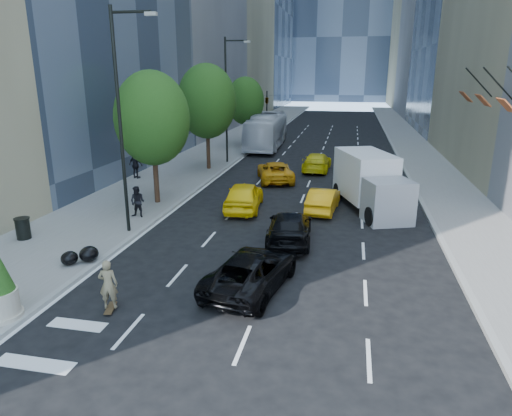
% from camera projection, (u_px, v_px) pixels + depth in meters
% --- Properties ---
extents(ground, '(160.00, 160.00, 0.00)m').
position_uv_depth(ground, '(241.00, 281.00, 16.90)').
color(ground, black).
rests_on(ground, ground).
extents(sidewalk_left, '(6.00, 120.00, 0.15)m').
position_uv_depth(sidewalk_left, '(224.00, 147.00, 46.79)').
color(sidewalk_left, slate).
rests_on(sidewalk_left, ground).
extents(sidewalk_right, '(4.00, 120.00, 0.15)m').
position_uv_depth(sidewalk_right, '(418.00, 154.00, 43.09)').
color(sidewalk_right, slate).
rests_on(sidewalk_right, ground).
extents(lamp_near, '(2.13, 0.22, 10.00)m').
position_uv_depth(lamp_near, '(123.00, 110.00, 20.23)').
color(lamp_near, black).
rests_on(lamp_near, sidewalk_left).
extents(lamp_far, '(2.13, 0.22, 10.00)m').
position_uv_depth(lamp_far, '(228.00, 93.00, 37.13)').
color(lamp_far, black).
rests_on(lamp_far, sidewalk_left).
extents(tree_near, '(4.20, 4.20, 7.46)m').
position_uv_depth(tree_near, '(152.00, 119.00, 25.34)').
color(tree_near, black).
rests_on(tree_near, sidewalk_left).
extents(tree_mid, '(4.50, 4.50, 7.99)m').
position_uv_depth(tree_mid, '(207.00, 102.00, 34.62)').
color(tree_mid, black).
rests_on(tree_mid, sidewalk_left).
extents(tree_far, '(3.90, 3.90, 6.92)m').
position_uv_depth(tree_far, '(245.00, 101.00, 47.02)').
color(tree_far, black).
rests_on(tree_far, sidewalk_left).
extents(traffic_signal, '(2.48, 0.53, 5.20)m').
position_uv_depth(traffic_signal, '(267.00, 100.00, 54.49)').
color(traffic_signal, black).
rests_on(traffic_signal, sidewalk_left).
extents(facade_flags, '(1.85, 13.30, 2.05)m').
position_uv_depth(facade_flags, '(497.00, 99.00, 22.46)').
color(facade_flags, black).
rests_on(facade_flags, ground).
extents(skateboarder, '(0.68, 0.54, 1.65)m').
position_uv_depth(skateboarder, '(108.00, 288.00, 14.56)').
color(skateboarder, '#7A6B4C').
rests_on(skateboarder, ground).
extents(black_sedan_lincoln, '(3.09, 5.18, 1.35)m').
position_uv_depth(black_sedan_lincoln, '(252.00, 271.00, 16.17)').
color(black_sedan_lincoln, black).
rests_on(black_sedan_lincoln, ground).
extents(black_sedan_mercedes, '(2.30, 4.89, 1.38)m').
position_uv_depth(black_sedan_mercedes, '(290.00, 227.00, 20.66)').
color(black_sedan_mercedes, black).
rests_on(black_sedan_mercedes, ground).
extents(taxi_a, '(2.27, 4.79, 1.58)m').
position_uv_depth(taxi_a, '(244.00, 196.00, 25.54)').
color(taxi_a, yellow).
rests_on(taxi_a, ground).
extents(taxi_b, '(1.78, 4.13, 1.32)m').
position_uv_depth(taxi_b, '(323.00, 200.00, 25.26)').
color(taxi_b, orange).
rests_on(taxi_b, ground).
extents(taxi_c, '(3.53, 5.39, 1.38)m').
position_uv_depth(taxi_c, '(275.00, 171.00, 32.42)').
color(taxi_c, orange).
rests_on(taxi_c, ground).
extents(taxi_d, '(2.15, 4.90, 1.40)m').
position_uv_depth(taxi_d, '(317.00, 162.00, 35.71)').
color(taxi_d, '#D9C80B').
rests_on(taxi_d, ground).
extents(city_bus, '(3.31, 12.26, 3.39)m').
position_uv_depth(city_bus, '(267.00, 131.00, 46.71)').
color(city_bus, silver).
rests_on(city_bus, ground).
extents(box_truck, '(4.39, 6.86, 3.09)m').
position_uv_depth(box_truck, '(370.00, 182.00, 25.40)').
color(box_truck, silver).
rests_on(box_truck, ground).
extents(pedestrian_a, '(0.84, 0.67, 1.64)m').
position_uv_depth(pedestrian_a, '(138.00, 202.00, 23.69)').
color(pedestrian_a, black).
rests_on(pedestrian_a, sidewalk_left).
extents(pedestrian_b, '(1.21, 0.71, 1.93)m').
position_uv_depth(pedestrian_b, '(136.00, 165.00, 32.43)').
color(pedestrian_b, black).
rests_on(pedestrian_b, sidewalk_left).
extents(trash_can, '(0.63, 0.63, 0.94)m').
position_uv_depth(trash_can, '(23.00, 229.00, 20.68)').
color(trash_can, black).
rests_on(trash_can, sidewalk_left).
extents(garbage_bags, '(1.26, 1.22, 0.62)m').
position_uv_depth(garbage_bags, '(81.00, 256.00, 18.09)').
color(garbage_bags, black).
rests_on(garbage_bags, sidewalk_left).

